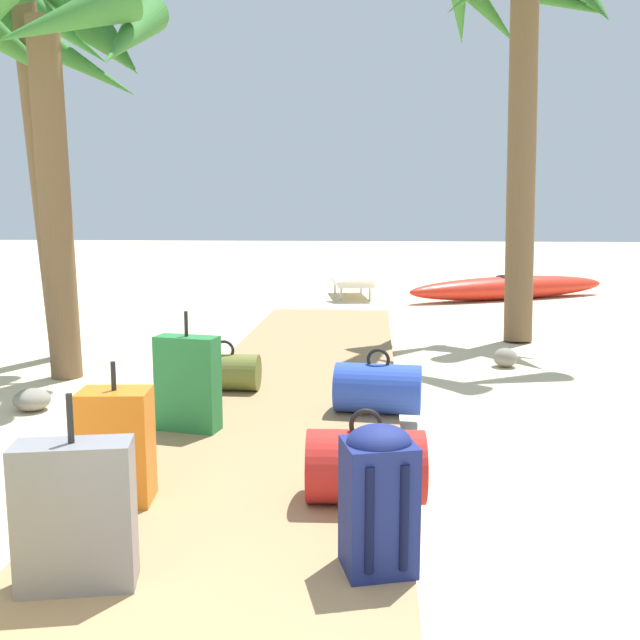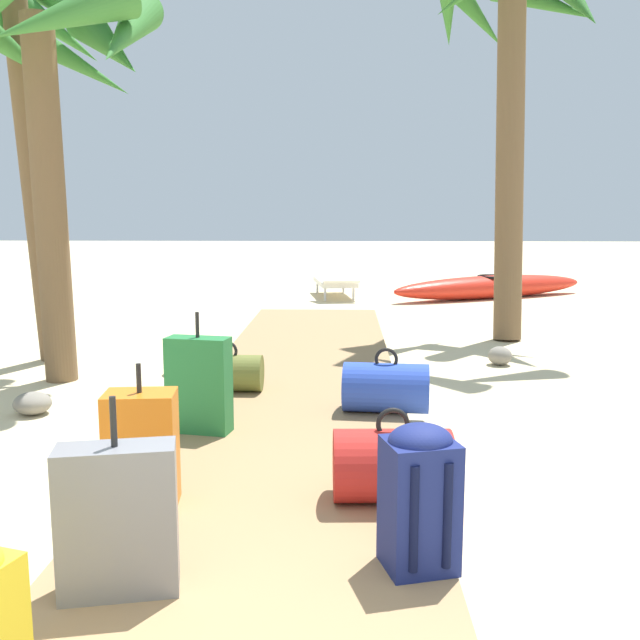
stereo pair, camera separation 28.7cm
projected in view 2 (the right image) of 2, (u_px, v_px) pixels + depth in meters
ground_plane at (290, 428)px, 4.88m from camera, size 60.00×60.00×0.00m
boardwalk at (298, 390)px, 5.76m from camera, size 1.63×8.92×0.08m
suitcase_green at (199, 385)px, 4.51m from camera, size 0.43×0.24×0.78m
suitcase_orange at (142, 449)px, 3.38m from camera, size 0.35×0.26×0.70m
duffel_bag_red at (392, 465)px, 3.45m from camera, size 0.59×0.38×0.47m
duffel_bag_olive at (228, 373)px, 5.56m from camera, size 0.55×0.30×0.40m
duffel_bag_blue at (386, 388)px, 4.97m from camera, size 0.63×0.40×0.46m
suitcase_grey at (118, 520)px, 2.60m from camera, size 0.46×0.26×0.75m
backpack_navy at (420, 493)px, 2.77m from camera, size 0.32×0.31×0.59m
palm_tree_far_right at (514, 37)px, 7.87m from camera, size 2.22×2.32×4.44m
palm_tree_far_left at (27, 23)px, 6.40m from camera, size 2.17×2.19×3.97m
palm_tree_near_left at (43, 63)px, 5.79m from camera, size 2.06×2.04×3.46m
lounge_chair at (336, 279)px, 12.15m from camera, size 0.83×1.64×0.76m
kayak at (491, 287)px, 12.09m from camera, size 3.72×2.27×0.39m
rock_right_far at (500, 356)px, 6.87m from camera, size 0.31×0.31×0.18m
rock_left_near at (182, 366)px, 6.47m from camera, size 0.35×0.33×0.16m
rock_left_mid at (32, 403)px, 5.21m from camera, size 0.39×0.38×0.17m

